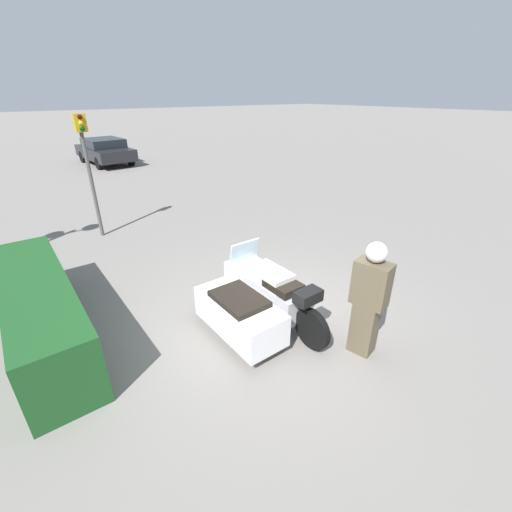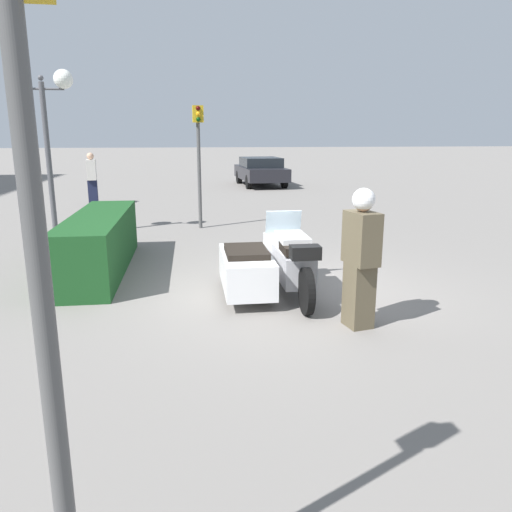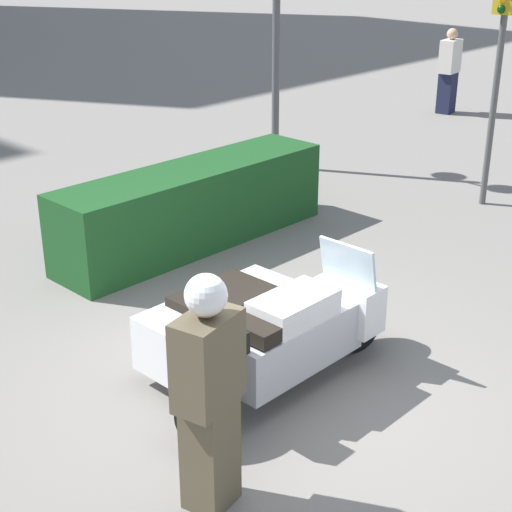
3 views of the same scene
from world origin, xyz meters
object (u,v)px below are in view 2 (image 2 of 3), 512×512
at_px(twin_lamp_post, 43,100).
at_px(traffic_light_far, 33,196).
at_px(parked_car_background, 261,171).
at_px(hedge_bush_curbside, 100,243).
at_px(pedestrian_bystander, 92,179).
at_px(traffic_light_near, 199,148).
at_px(police_motorcycle, 266,263).
at_px(officer_rider, 361,255).

xyz_separation_m(twin_lamp_post, traffic_light_far, (-9.98, -2.59, -0.94)).
relative_size(twin_lamp_post, traffic_light_far, 1.15).
bearing_deg(twin_lamp_post, parked_car_background, -30.06).
bearing_deg(twin_lamp_post, hedge_bush_curbside, -153.73).
relative_size(traffic_light_far, pedestrian_bystander, 1.86).
bearing_deg(traffic_light_far, twin_lamp_post, 11.91).
xyz_separation_m(traffic_light_near, parked_car_background, (10.31, -2.97, -1.32)).
bearing_deg(police_motorcycle, twin_lamp_post, 41.30).
relative_size(traffic_light_far, parked_car_background, 0.78).
height_order(hedge_bush_curbside, pedestrian_bystander, pedestrian_bystander).
bearing_deg(traffic_light_far, traffic_light_near, -6.94).
distance_m(officer_rider, twin_lamp_post, 8.44).
relative_size(police_motorcycle, twin_lamp_post, 0.69).
distance_m(twin_lamp_post, traffic_light_near, 3.62).
xyz_separation_m(hedge_bush_curbside, traffic_light_near, (3.85, -1.83, 1.52)).
relative_size(officer_rider, traffic_light_near, 0.58).
distance_m(officer_rider, parked_car_background, 17.31).
height_order(officer_rider, pedestrian_bystander, same).
bearing_deg(police_motorcycle, hedge_bush_curbside, 58.63).
height_order(twin_lamp_post, parked_car_background, twin_lamp_post).
height_order(officer_rider, parked_car_background, officer_rider).
distance_m(twin_lamp_post, parked_car_background, 12.93).
height_order(traffic_light_near, parked_car_background, traffic_light_near).
bearing_deg(officer_rider, hedge_bush_curbside, 127.35).
relative_size(officer_rider, traffic_light_far, 0.54).
xyz_separation_m(traffic_light_far, pedestrian_bystander, (15.42, 2.71, -1.27)).
bearing_deg(hedge_bush_curbside, police_motorcycle, -120.94).
bearing_deg(traffic_light_far, officer_rider, -37.91).
relative_size(police_motorcycle, traffic_light_far, 0.80).
height_order(twin_lamp_post, traffic_light_near, twin_lamp_post).
bearing_deg(traffic_light_near, officer_rider, 9.24).
distance_m(traffic_light_near, pedestrian_bystander, 6.01).
distance_m(twin_lamp_post, traffic_light_far, 10.36).
height_order(police_motorcycle, traffic_light_near, traffic_light_near).
xyz_separation_m(officer_rider, hedge_bush_curbside, (3.11, 3.66, -0.42)).
bearing_deg(parked_car_background, traffic_light_near, 159.59).
xyz_separation_m(hedge_bush_curbside, parked_car_background, (14.16, -4.81, 0.20)).
height_order(traffic_light_far, pedestrian_bystander, traffic_light_far).
height_order(hedge_bush_curbside, twin_lamp_post, twin_lamp_post).
distance_m(police_motorcycle, twin_lamp_post, 6.92).
bearing_deg(twin_lamp_post, traffic_light_far, -165.43).
bearing_deg(twin_lamp_post, pedestrian_bystander, 1.24).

